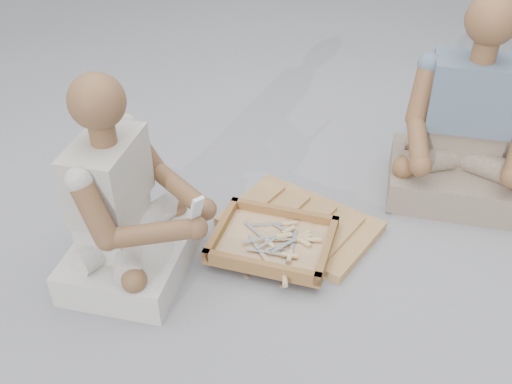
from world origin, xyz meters
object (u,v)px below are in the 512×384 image
Objects in this scene: tool_tray at (273,241)px; carved_panel at (300,224)px; craftsman at (125,211)px; companion at (465,135)px.

carved_panel is at bearing 87.21° from tool_tray.
craftsman is (-0.46, -0.63, 0.28)m from carved_panel.
craftsman is 0.89× the size of companion.
companion reaches higher than tool_tray.
tool_tray is at bearing 40.18° from companion.
carved_panel is 0.22m from tool_tray.
tool_tray is 1.07m from companion.
craftsman reaches higher than tool_tray.
carved_panel is 0.67× the size of companion.
tool_tray is 0.65m from craftsman.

